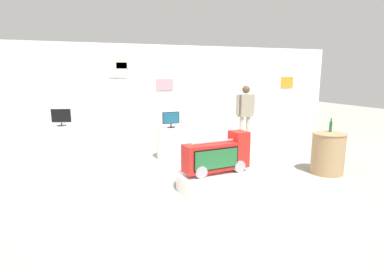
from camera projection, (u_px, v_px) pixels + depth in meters
ground_plane at (210, 183)px, 5.92m from camera, size 30.00×30.00×0.00m
back_wall_display at (158, 93)px, 9.65m from camera, size 11.97×0.13×2.91m
main_display_pedestal at (216, 180)px, 5.68m from camera, size 1.44×1.44×0.28m
novelty_firetruck_tv at (217, 156)px, 5.60m from camera, size 1.26×0.53×0.72m
display_pedestal_left_rear at (63, 141)px, 7.91m from camera, size 0.70×0.70×0.76m
tv_on_left_rear at (61, 117)px, 7.79m from camera, size 0.51×0.23×0.44m
display_pedestal_center_rear at (171, 143)px, 7.62m from camera, size 0.70×0.70×0.76m
tv_on_center_rear at (171, 119)px, 7.50m from camera, size 0.43×0.19×0.39m
side_table_round at (328, 153)px, 6.45m from camera, size 0.68×0.68×0.85m
bottle_on_side_table at (331, 126)px, 6.49m from camera, size 0.06×0.06×0.29m
shopper_browsing_near_truck at (245, 113)px, 8.25m from camera, size 0.56×0.24×1.74m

